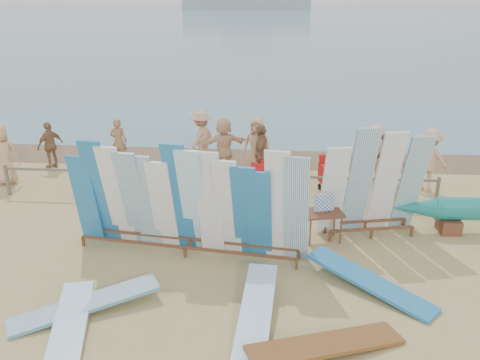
# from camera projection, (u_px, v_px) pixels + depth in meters

# --- Properties ---
(ground) EXTENTS (160.00, 160.00, 0.00)m
(ground) POSITION_uv_depth(u_px,v_px,m) (198.00, 252.00, 11.41)
(ground) COLOR tan
(ground) RESTS_ON ground
(ocean) EXTENTS (320.00, 240.00, 0.02)m
(ocean) POSITION_uv_depth(u_px,v_px,m) (278.00, 16.00, 131.07)
(ocean) COLOR teal
(ocean) RESTS_ON ground
(wet_sand_strip) EXTENTS (40.00, 2.60, 0.01)m
(wet_sand_strip) POSITION_uv_depth(u_px,v_px,m) (230.00, 156.00, 18.14)
(wet_sand_strip) COLOR brown
(wet_sand_strip) RESTS_ON ground
(fence) EXTENTS (12.08, 0.08, 0.90)m
(fence) POSITION_uv_depth(u_px,v_px,m) (215.00, 180.00, 14.00)
(fence) COLOR #68604F
(fence) RESTS_ON ground
(main_surfboard_rack) EXTENTS (5.33, 1.31, 2.64)m
(main_surfboard_rack) POSITION_uv_depth(u_px,v_px,m) (187.00, 204.00, 10.99)
(main_surfboard_rack) COLOR brown
(main_surfboard_rack) RESTS_ON ground
(side_surfboard_rack) EXTENTS (2.52, 1.18, 2.75)m
(side_surfboard_rack) POSITION_uv_depth(u_px,v_px,m) (373.00, 186.00, 11.83)
(side_surfboard_rack) COLOR brown
(side_surfboard_rack) RESTS_ON ground
(vendor_table) EXTENTS (1.01, 0.82, 1.18)m
(vendor_table) POSITION_uv_depth(u_px,v_px,m) (323.00, 225.00, 11.83)
(vendor_table) COLOR brown
(vendor_table) RESTS_ON ground
(flat_board_e) EXTENTS (2.60, 1.87, 0.30)m
(flat_board_e) POSITION_uv_depth(u_px,v_px,m) (86.00, 311.00, 9.31)
(flat_board_e) COLOR silver
(flat_board_e) RESTS_ON ground
(flat_board_b) EXTENTS (0.71, 2.71, 0.41)m
(flat_board_b) POSITION_uv_depth(u_px,v_px,m) (256.00, 322.00, 9.00)
(flat_board_b) COLOR #9ACCF7
(flat_board_b) RESTS_ON ground
(flat_board_a) EXTENTS (1.19, 2.76, 0.23)m
(flat_board_a) POSITION_uv_depth(u_px,v_px,m) (70.00, 335.00, 8.65)
(flat_board_a) COLOR #9ACCF7
(flat_board_a) RESTS_ON ground
(flat_board_c) EXTENTS (2.67, 1.66, 0.32)m
(flat_board_c) POSITION_uv_depth(u_px,v_px,m) (326.00, 352.00, 8.24)
(flat_board_c) COLOR brown
(flat_board_c) RESTS_ON ground
(flat_board_d) EXTENTS (2.44, 2.13, 0.38)m
(flat_board_d) POSITION_uv_depth(u_px,v_px,m) (369.00, 290.00, 9.97)
(flat_board_d) COLOR #2372B1
(flat_board_d) RESTS_ON ground
(beach_chair_left) EXTENTS (0.78, 0.79, 0.89)m
(beach_chair_left) POSITION_uv_depth(u_px,v_px,m) (254.00, 187.00, 14.58)
(beach_chair_left) COLOR red
(beach_chair_left) RESTS_ON ground
(beach_chair_right) EXTENTS (0.77, 0.78, 0.88)m
(beach_chair_right) POSITION_uv_depth(u_px,v_px,m) (272.00, 179.00, 15.16)
(beach_chair_right) COLOR red
(beach_chair_right) RESTS_ON ground
(stroller) EXTENTS (0.71, 0.89, 1.07)m
(stroller) POSITION_uv_depth(u_px,v_px,m) (329.00, 179.00, 14.69)
(stroller) COLOR red
(stroller) RESTS_ON ground
(beachgoer_10) EXTENTS (1.04, 0.90, 1.66)m
(beachgoer_10) POSITION_uv_depth(u_px,v_px,m) (389.00, 165.00, 14.57)
(beachgoer_10) COLOR #8C6042
(beachgoer_10) RESTS_ON ground
(beachgoer_0) EXTENTS (0.97, 0.63, 1.83)m
(beachgoer_0) POSITION_uv_depth(u_px,v_px,m) (3.00, 155.00, 15.25)
(beachgoer_0) COLOR tan
(beachgoer_0) RESTS_ON ground
(beachgoer_extra_0) EXTENTS (1.29, 0.91, 1.85)m
(beachgoer_extra_0) POSITION_uv_depth(u_px,v_px,m) (429.00, 160.00, 14.76)
(beachgoer_extra_0) COLOR tan
(beachgoer_extra_0) RESTS_ON ground
(beachgoer_9) EXTENTS (1.18, 0.54, 1.79)m
(beachgoer_9) POSITION_uv_depth(u_px,v_px,m) (374.00, 153.00, 15.47)
(beachgoer_9) COLOR tan
(beachgoer_9) RESTS_ON ground
(beachgoer_8) EXTENTS (0.73, 0.83, 1.55)m
(beachgoer_8) POSITION_uv_depth(u_px,v_px,m) (384.00, 158.00, 15.45)
(beachgoer_8) COLOR beige
(beachgoer_8) RESTS_ON ground
(beachgoer_5) EXTENTS (1.75, 1.12, 1.80)m
(beachgoer_5) POSITION_uv_depth(u_px,v_px,m) (224.00, 145.00, 16.26)
(beachgoer_5) COLOR beige
(beachgoer_5) RESTS_ON ground
(beachgoer_1) EXTENTS (0.57, 0.32, 1.56)m
(beachgoer_1) POSITION_uv_depth(u_px,v_px,m) (119.00, 141.00, 17.10)
(beachgoer_1) COLOR #8C6042
(beachgoer_1) RESTS_ON ground
(beachgoer_4) EXTENTS (0.55, 1.12, 1.85)m
(beachgoer_4) POSITION_uv_depth(u_px,v_px,m) (261.00, 154.00, 15.26)
(beachgoer_4) COLOR #8C6042
(beachgoer_4) RESTS_ON ground
(beachgoer_3) EXTENTS (0.96, 1.33, 1.90)m
(beachgoer_3) POSITION_uv_depth(u_px,v_px,m) (201.00, 139.00, 16.76)
(beachgoer_3) COLOR tan
(beachgoer_3) RESTS_ON ground
(beachgoer_extra_1) EXTENTS (0.84, 0.98, 1.56)m
(beachgoer_extra_1) POSITION_uv_depth(u_px,v_px,m) (50.00, 145.00, 16.67)
(beachgoer_extra_1) COLOR #8C6042
(beachgoer_extra_1) RESTS_ON ground
(beachgoer_6) EXTENTS (0.94, 0.54, 1.84)m
(beachgoer_6) POSITION_uv_depth(u_px,v_px,m) (257.00, 146.00, 16.12)
(beachgoer_6) COLOR tan
(beachgoer_6) RESTS_ON ground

